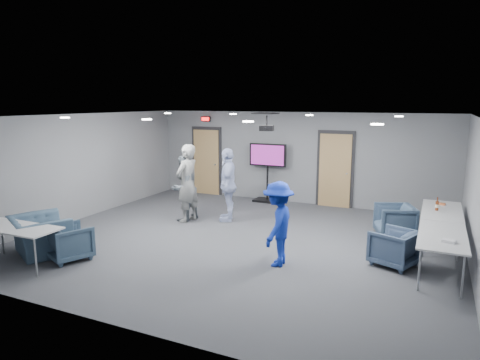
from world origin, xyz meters
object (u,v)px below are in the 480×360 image
at_px(table_right_a, 442,212).
at_px(person_b, 184,188).
at_px(person_a, 187,183).
at_px(table_right_b, 442,237).
at_px(chair_right_a, 395,221).
at_px(bottle_right, 437,206).
at_px(chair_front_b, 40,235).
at_px(projector, 267,128).
at_px(chair_right_b, 394,248).
at_px(table_front_left, 16,229).
at_px(chair_front_a, 70,242).
at_px(tv_stand, 268,169).
at_px(person_d, 278,224).
at_px(person_c, 228,185).

bearing_deg(table_right_a, person_b, 97.12).
xyz_separation_m(person_a, table_right_b, (5.82, -1.08, -0.30)).
xyz_separation_m(chair_right_a, bottle_right, (0.83, -0.15, 0.47)).
height_order(person_b, table_right_b, person_b).
height_order(chair_front_b, projector, projector).
relative_size(chair_right_b, table_front_left, 0.44).
distance_m(chair_right_a, table_right_a, 0.99).
relative_size(chair_front_b, table_right_b, 0.62).
bearing_deg(chair_front_a, table_right_b, -138.67).
distance_m(person_b, chair_front_b, 3.59).
bearing_deg(person_a, table_right_b, 88.65).
bearing_deg(projector, person_a, 174.05).
xyz_separation_m(bottle_right, projector, (-3.69, -0.50, 1.57)).
xyz_separation_m(chair_right_b, table_right_a, (0.78, 1.77, 0.35)).
bearing_deg(table_right_b, chair_front_a, 108.43).
relative_size(table_right_b, tv_stand, 1.06).
xyz_separation_m(person_d, chair_right_a, (1.81, 2.70, -0.42)).
bearing_deg(chair_right_b, person_d, -44.13).
bearing_deg(table_front_left, chair_front_b, 100.18).
height_order(chair_right_b, tv_stand, tv_stand).
height_order(person_d, chair_right_b, person_d).
bearing_deg(person_b, chair_front_b, -11.53).
relative_size(person_a, chair_front_a, 2.62).
xyz_separation_m(person_a, chair_right_a, (4.88, 0.88, -0.62)).
height_order(chair_front_a, tv_stand, tv_stand).
xyz_separation_m(person_c, chair_right_b, (4.15, -1.47, -0.59)).
bearing_deg(chair_front_a, chair_front_b, 22.90).
relative_size(chair_front_a, table_right_a, 0.39).
bearing_deg(chair_right_a, tv_stand, -138.26).
relative_size(person_c, tv_stand, 1.05).
xyz_separation_m(person_c, table_right_b, (4.94, -1.60, -0.24)).
distance_m(person_b, chair_front_a, 3.39).
bearing_deg(person_b, person_c, 123.46).
xyz_separation_m(chair_front_a, table_front_left, (-0.67, -0.60, 0.34)).
relative_size(chair_right_a, bottle_right, 2.80).
relative_size(chair_front_b, bottle_right, 4.02).
distance_m(person_c, chair_right_b, 4.45).
relative_size(person_c, chair_right_a, 2.31).
xyz_separation_m(table_right_a, table_right_b, (-0.00, -1.90, -0.00)).
bearing_deg(bottle_right, chair_front_a, -148.10).
height_order(chair_front_a, chair_front_b, chair_front_b).
relative_size(chair_right_a, table_right_a, 0.42).
height_order(person_d, bottle_right, person_d).
bearing_deg(chair_right_b, table_right_a, 177.98).
distance_m(tv_stand, projector, 3.19).
height_order(bottle_right, projector, projector).
xyz_separation_m(table_right_b, bottle_right, (-0.11, 1.81, 0.15)).
distance_m(chair_front_b, bottle_right, 8.20).
height_order(person_c, projector, projector).
xyz_separation_m(person_d, projector, (-1.04, 2.05, 1.62)).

